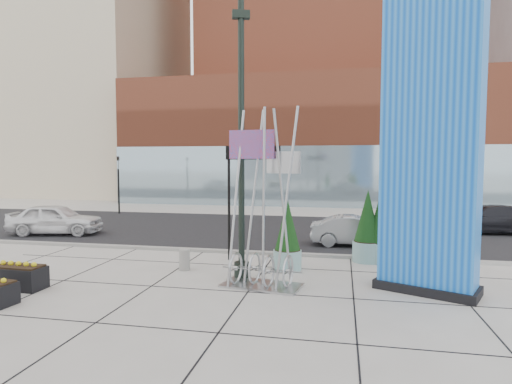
% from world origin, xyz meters
% --- Properties ---
extents(ground, '(160.00, 160.00, 0.00)m').
position_xyz_m(ground, '(0.00, 0.00, 0.00)').
color(ground, '#9E9991').
rests_on(ground, ground).
extents(street_asphalt, '(80.00, 12.00, 0.02)m').
position_xyz_m(street_asphalt, '(0.00, 10.00, 0.01)').
color(street_asphalt, black).
rests_on(street_asphalt, ground).
extents(curb_edge, '(80.00, 0.30, 0.12)m').
position_xyz_m(curb_edge, '(0.00, 4.00, 0.06)').
color(curb_edge, gray).
rests_on(curb_edge, ground).
extents(tower_podium, '(34.00, 10.00, 11.00)m').
position_xyz_m(tower_podium, '(1.00, 27.00, 5.50)').
color(tower_podium, brown).
rests_on(tower_podium, ground).
extents(tower_glass_front, '(34.00, 0.60, 5.00)m').
position_xyz_m(tower_glass_front, '(1.00, 22.20, 2.50)').
color(tower_glass_front, '#8CA5B2').
rests_on(tower_glass_front, ground).
extents(building_beige_left, '(18.00, 20.00, 34.00)m').
position_xyz_m(building_beige_left, '(-26.00, 34.00, 17.00)').
color(building_beige_left, tan).
rests_on(building_beige_left, ground).
extents(blue_pylon, '(3.07, 2.30, 9.35)m').
position_xyz_m(blue_pylon, '(6.10, 0.10, 4.52)').
color(blue_pylon, blue).
rests_on(blue_pylon, ground).
extents(lamp_post, '(0.59, 0.48, 8.75)m').
position_xyz_m(lamp_post, '(0.50, 0.35, 3.58)').
color(lamp_post, black).
rests_on(lamp_post, ground).
extents(public_art_sculpture, '(2.53, 1.57, 5.37)m').
position_xyz_m(public_art_sculpture, '(1.30, -0.36, 1.41)').
color(public_art_sculpture, '#B0B1B4').
rests_on(public_art_sculpture, ground).
extents(concrete_bollard, '(0.38, 0.38, 0.73)m').
position_xyz_m(concrete_bollard, '(-1.71, 1.02, 0.36)').
color(concrete_bollard, gray).
rests_on(concrete_bollard, ground).
extents(overhead_street_sign, '(2.06, 0.42, 4.36)m').
position_xyz_m(overhead_street_sign, '(0.17, 2.80, 3.74)').
color(overhead_street_sign, black).
rests_on(overhead_street_sign, ground).
extents(round_planter_east, '(1.09, 1.09, 2.73)m').
position_xyz_m(round_planter_east, '(4.60, 3.60, 1.29)').
color(round_planter_east, '#85B3B1').
rests_on(round_planter_east, ground).
extents(round_planter_mid, '(1.07, 1.07, 2.67)m').
position_xyz_m(round_planter_mid, '(5.07, 3.60, 1.26)').
color(round_planter_mid, '#85B3B1').
rests_on(round_planter_mid, ground).
extents(round_planter_west, '(0.99, 0.99, 2.47)m').
position_xyz_m(round_planter_west, '(1.80, 1.80, 1.17)').
color(round_planter_west, '#85B3B1').
rests_on(round_planter_west, ground).
extents(box_planter_north, '(1.54, 0.80, 0.83)m').
position_xyz_m(box_planter_north, '(-5.76, -2.00, 0.38)').
color(box_planter_north, black).
rests_on(box_planter_north, ground).
extents(car_white_west, '(4.89, 2.72, 1.57)m').
position_xyz_m(car_white_west, '(-10.80, 6.47, 0.79)').
color(car_white_west, white).
rests_on(car_white_west, ground).
extents(car_silver_mid, '(4.07, 1.49, 1.33)m').
position_xyz_m(car_silver_mid, '(4.30, 6.49, 0.67)').
color(car_silver_mid, '#94979B').
rests_on(car_silver_mid, ground).
extents(car_dark_east, '(5.22, 2.46, 1.47)m').
position_xyz_m(car_dark_east, '(11.07, 11.26, 0.74)').
color(car_dark_east, black).
rests_on(car_dark_east, ground).
extents(traffic_signal, '(0.15, 0.18, 4.10)m').
position_xyz_m(traffic_signal, '(-12.00, 15.00, 2.30)').
color(traffic_signal, black).
rests_on(traffic_signal, ground).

